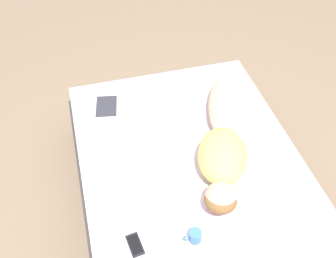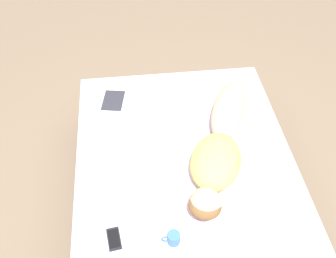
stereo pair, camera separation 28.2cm
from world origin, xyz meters
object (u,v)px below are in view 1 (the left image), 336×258
(coffee_mug, at_px, (195,236))
(person, at_px, (223,141))
(open_magazine, at_px, (122,106))
(cell_phone, at_px, (135,245))

(coffee_mug, bearing_deg, person, -122.72)
(open_magazine, distance_m, cell_phone, 1.18)
(open_magazine, relative_size, coffee_mug, 5.03)
(person, xyz_separation_m, open_magazine, (0.59, -0.62, -0.09))
(open_magazine, xyz_separation_m, coffee_mug, (-0.21, 1.23, 0.04))
(coffee_mug, height_order, cell_phone, coffee_mug)
(person, distance_m, open_magazine, 0.87)
(open_magazine, bearing_deg, coffee_mug, 109.96)
(coffee_mug, distance_m, cell_phone, 0.35)
(open_magazine, height_order, cell_phone, same)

